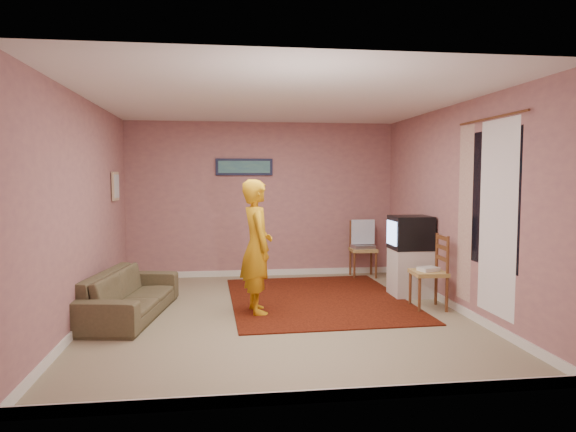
{
  "coord_description": "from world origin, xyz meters",
  "views": [
    {
      "loc": [
        -0.7,
        -6.16,
        1.7
      ],
      "look_at": [
        0.19,
        0.6,
        1.17
      ],
      "focal_mm": 32.0,
      "sensor_mm": 36.0,
      "label": 1
    }
  ],
  "objects": [
    {
      "name": "ground",
      "position": [
        0.0,
        0.0,
        0.0
      ],
      "size": [
        5.0,
        5.0,
        0.0
      ],
      "primitive_type": "plane",
      "color": "gray",
      "rests_on": "ground"
    },
    {
      "name": "wall_back",
      "position": [
        0.0,
        2.5,
        1.3
      ],
      "size": [
        4.5,
        0.02,
        2.6
      ],
      "primitive_type": "cube",
      "color": "#B07873",
      "rests_on": "ground"
    },
    {
      "name": "wall_front",
      "position": [
        0.0,
        -2.5,
        1.3
      ],
      "size": [
        4.5,
        0.02,
        2.6
      ],
      "primitive_type": "cube",
      "color": "#B07873",
      "rests_on": "ground"
    },
    {
      "name": "wall_left",
      "position": [
        -2.25,
        0.0,
        1.3
      ],
      "size": [
        0.02,
        5.0,
        2.6
      ],
      "primitive_type": "cube",
      "color": "#B07873",
      "rests_on": "ground"
    },
    {
      "name": "wall_right",
      "position": [
        2.25,
        0.0,
        1.3
      ],
      "size": [
        0.02,
        5.0,
        2.6
      ],
      "primitive_type": "cube",
      "color": "#B07873",
      "rests_on": "ground"
    },
    {
      "name": "ceiling",
      "position": [
        0.0,
        0.0,
        2.6
      ],
      "size": [
        4.5,
        5.0,
        0.02
      ],
      "primitive_type": "cube",
      "color": "white",
      "rests_on": "wall_back"
    },
    {
      "name": "baseboard_back",
      "position": [
        0.0,
        2.49,
        0.05
      ],
      "size": [
        4.5,
        0.02,
        0.1
      ],
      "primitive_type": "cube",
      "color": "white",
      "rests_on": "ground"
    },
    {
      "name": "baseboard_front",
      "position": [
        0.0,
        -2.49,
        0.05
      ],
      "size": [
        4.5,
        0.02,
        0.1
      ],
      "primitive_type": "cube",
      "color": "white",
      "rests_on": "ground"
    },
    {
      "name": "baseboard_left",
      "position": [
        -2.24,
        0.0,
        0.05
      ],
      "size": [
        0.02,
        5.0,
        0.1
      ],
      "primitive_type": "cube",
      "color": "white",
      "rests_on": "ground"
    },
    {
      "name": "baseboard_right",
      "position": [
        2.24,
        0.0,
        0.05
      ],
      "size": [
        0.02,
        5.0,
        0.1
      ],
      "primitive_type": "cube",
      "color": "white",
      "rests_on": "ground"
    },
    {
      "name": "window",
      "position": [
        2.24,
        -0.9,
        1.45
      ],
      "size": [
        0.01,
        1.1,
        1.5
      ],
      "primitive_type": "cube",
      "color": "black",
      "rests_on": "wall_right"
    },
    {
      "name": "curtain_sheer",
      "position": [
        2.23,
        -1.05,
        1.25
      ],
      "size": [
        0.01,
        0.75,
        2.1
      ],
      "primitive_type": "cube",
      "color": "white",
      "rests_on": "wall_right"
    },
    {
      "name": "curtain_floral",
      "position": [
        2.21,
        -0.35,
        1.25
      ],
      "size": [
        0.01,
        0.35,
        2.1
      ],
      "primitive_type": "cube",
      "color": "beige",
      "rests_on": "wall_right"
    },
    {
      "name": "curtain_rod",
      "position": [
        2.2,
        -0.9,
        2.32
      ],
      "size": [
        0.02,
        1.4,
        0.02
      ],
      "primitive_type": "cylinder",
      "rotation": [
        1.57,
        0.0,
        0.0
      ],
      "color": "brown",
      "rests_on": "wall_right"
    },
    {
      "name": "picture_back",
      "position": [
        -0.3,
        2.47,
        1.85
      ],
      "size": [
        0.95,
        0.04,
        0.28
      ],
      "color": "#121734",
      "rests_on": "wall_back"
    },
    {
      "name": "picture_left",
      "position": [
        -2.22,
        1.6,
        1.55
      ],
      "size": [
        0.04,
        0.38,
        0.42
      ],
      "color": "#CDB38D",
      "rests_on": "wall_left"
    },
    {
      "name": "area_rug",
      "position": [
        0.62,
        0.7,
        0.01
      ],
      "size": [
        2.43,
        3.0,
        0.02
      ],
      "primitive_type": "cube",
      "rotation": [
        0.0,
        0.0,
        0.03
      ],
      "color": "black",
      "rests_on": "ground"
    },
    {
      "name": "tv_cabinet",
      "position": [
        1.95,
        0.72,
        0.33
      ],
      "size": [
        0.53,
        0.48,
        0.67
      ],
      "primitive_type": "cube",
      "color": "silver",
      "rests_on": "ground"
    },
    {
      "name": "crt_tv",
      "position": [
        1.94,
        0.72,
        0.9
      ],
      "size": [
        0.56,
        0.49,
        0.47
      ],
      "rotation": [
        0.0,
        0.0,
        -0.01
      ],
      "color": "black",
      "rests_on": "tv_cabinet"
    },
    {
      "name": "chair_a",
      "position": [
        1.68,
        2.18,
        0.57
      ],
      "size": [
        0.44,
        0.43,
        0.51
      ],
      "rotation": [
        0.0,
        0.0,
        -0.05
      ],
      "color": "tan",
      "rests_on": "ground"
    },
    {
      "name": "dvd_player",
      "position": [
        1.68,
        2.18,
        0.51
      ],
      "size": [
        0.38,
        0.28,
        0.06
      ],
      "primitive_type": "cube",
      "rotation": [
        0.0,
        0.0,
        0.08
      ],
      "color": "#ADADB2",
      "rests_on": "chair_a"
    },
    {
      "name": "blue_throw",
      "position": [
        1.68,
        2.2,
        0.76
      ],
      "size": [
        0.39,
        0.05,
        0.41
      ],
      "primitive_type": "cube",
      "color": "#8AB8E3",
      "rests_on": "chair_a"
    },
    {
      "name": "chair_b",
      "position": [
        1.93,
        0.03,
        0.58
      ],
      "size": [
        0.43,
        0.45,
        0.52
      ],
      "rotation": [
        0.0,
        0.0,
        -1.62
      ],
      "color": "tan",
      "rests_on": "ground"
    },
    {
      "name": "game_console",
      "position": [
        1.93,
        0.03,
        0.51
      ],
      "size": [
        0.28,
        0.24,
        0.05
      ],
      "primitive_type": "cube",
      "rotation": [
        0.0,
        0.0,
        0.31
      ],
      "color": "silver",
      "rests_on": "chair_b"
    },
    {
      "name": "sofa",
      "position": [
        -1.8,
        0.15,
        0.27
      ],
      "size": [
        1.02,
        1.97,
        0.55
      ],
      "primitive_type": "imported",
      "rotation": [
        0.0,
        0.0,
        1.41
      ],
      "color": "brown",
      "rests_on": "ground"
    },
    {
      "name": "person",
      "position": [
        -0.26,
        0.11,
        0.83
      ],
      "size": [
        0.49,
        0.66,
        1.66
      ],
      "primitive_type": "imported",
      "rotation": [
        0.0,
        0.0,
        1.74
      ],
      "color": "gold",
      "rests_on": "ground"
    }
  ]
}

